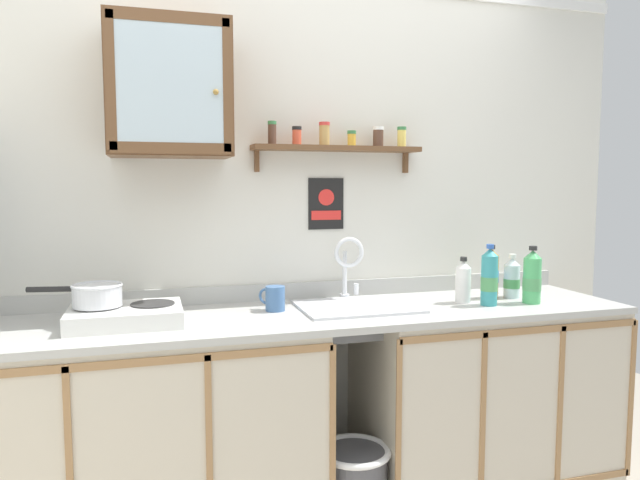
# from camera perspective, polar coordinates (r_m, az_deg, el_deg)

# --- Properties ---
(back_wall) EXTENTS (3.54, 0.07, 2.49)m
(back_wall) POSITION_cam_1_polar(r_m,az_deg,el_deg) (2.86, -2.59, 0.97)
(back_wall) COLOR silver
(back_wall) RESTS_ON ground
(lower_cabinet_run) EXTENTS (1.47, 0.64, 0.89)m
(lower_cabinet_run) POSITION_cam_1_polar(r_m,az_deg,el_deg) (2.64, -16.90, -17.68)
(lower_cabinet_run) COLOR black
(lower_cabinet_run) RESTS_ON ground
(lower_cabinet_run_right) EXTENTS (1.20, 0.64, 0.89)m
(lower_cabinet_run_right) POSITION_cam_1_polar(r_m,az_deg,el_deg) (3.06, 15.52, -14.39)
(lower_cabinet_run_right) COLOR black
(lower_cabinet_run_right) RESTS_ON ground
(countertop) EXTENTS (2.90, 0.66, 0.03)m
(countertop) POSITION_cam_1_polar(r_m,az_deg,el_deg) (2.59, -0.75, -7.33)
(countertop) COLOR #B2B2AD
(countertop) RESTS_ON lower_cabinet_run
(backsplash) EXTENTS (2.90, 0.02, 0.08)m
(backsplash) POSITION_cam_1_polar(r_m,az_deg,el_deg) (2.87, -2.40, -4.96)
(backsplash) COLOR #B2B2AD
(backsplash) RESTS_ON countertop
(sink) EXTENTS (0.52, 0.44, 0.42)m
(sink) POSITION_cam_1_polar(r_m,az_deg,el_deg) (2.69, 3.55, -6.95)
(sink) COLOR silver
(sink) RESTS_ON countertop
(hot_plate_stove) EXTENTS (0.44, 0.33, 0.07)m
(hot_plate_stove) POSITION_cam_1_polar(r_m,az_deg,el_deg) (2.48, -18.43, -6.99)
(hot_plate_stove) COLOR silver
(hot_plate_stove) RESTS_ON countertop
(saucepan) EXTENTS (0.36, 0.20, 0.09)m
(saucepan) POSITION_cam_1_polar(r_m,az_deg,el_deg) (2.49, -20.99, -4.96)
(saucepan) COLOR silver
(saucepan) RESTS_ON hot_plate_stove
(bottle_soda_green_0) EXTENTS (0.08, 0.08, 0.27)m
(bottle_soda_green_0) POSITION_cam_1_polar(r_m,az_deg,el_deg) (2.92, 19.97, -3.51)
(bottle_soda_green_0) COLOR #4CB266
(bottle_soda_green_0) RESTS_ON countertop
(bottle_water_clear_1) EXTENTS (0.08, 0.08, 0.22)m
(bottle_water_clear_1) POSITION_cam_1_polar(r_m,az_deg,el_deg) (3.04, 18.20, -3.61)
(bottle_water_clear_1) COLOR silver
(bottle_water_clear_1) RESTS_ON countertop
(bottle_juice_amber_2) EXTENTS (0.07, 0.07, 0.26)m
(bottle_juice_amber_2) POSITION_cam_1_polar(r_m,az_deg,el_deg) (2.99, 16.35, -3.19)
(bottle_juice_amber_2) COLOR gold
(bottle_juice_amber_2) RESTS_ON countertop
(bottle_detergent_teal_3) EXTENTS (0.08, 0.08, 0.28)m
(bottle_detergent_teal_3) POSITION_cam_1_polar(r_m,az_deg,el_deg) (2.81, 16.18, -3.60)
(bottle_detergent_teal_3) COLOR teal
(bottle_detergent_teal_3) RESTS_ON countertop
(bottle_opaque_white_4) EXTENTS (0.07, 0.07, 0.22)m
(bottle_opaque_white_4) POSITION_cam_1_polar(r_m,az_deg,el_deg) (2.84, 13.78, -3.97)
(bottle_opaque_white_4) COLOR white
(bottle_opaque_white_4) RESTS_ON countertop
(mug) EXTENTS (0.11, 0.11, 0.11)m
(mug) POSITION_cam_1_polar(r_m,az_deg,el_deg) (2.60, -4.46, -5.69)
(mug) COLOR #3F6699
(mug) RESTS_ON countertop
(wall_cabinet) EXTENTS (0.50, 0.34, 0.57)m
(wall_cabinet) POSITION_cam_1_polar(r_m,az_deg,el_deg) (2.62, -14.50, 14.03)
(wall_cabinet) COLOR brown
(spice_shelf) EXTENTS (0.82, 0.14, 0.23)m
(spice_shelf) POSITION_cam_1_polar(r_m,az_deg,el_deg) (2.82, 1.80, 9.21)
(spice_shelf) COLOR brown
(warning_sign) EXTENTS (0.18, 0.01, 0.25)m
(warning_sign) POSITION_cam_1_polar(r_m,az_deg,el_deg) (2.87, 0.59, 3.52)
(warning_sign) COLOR black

